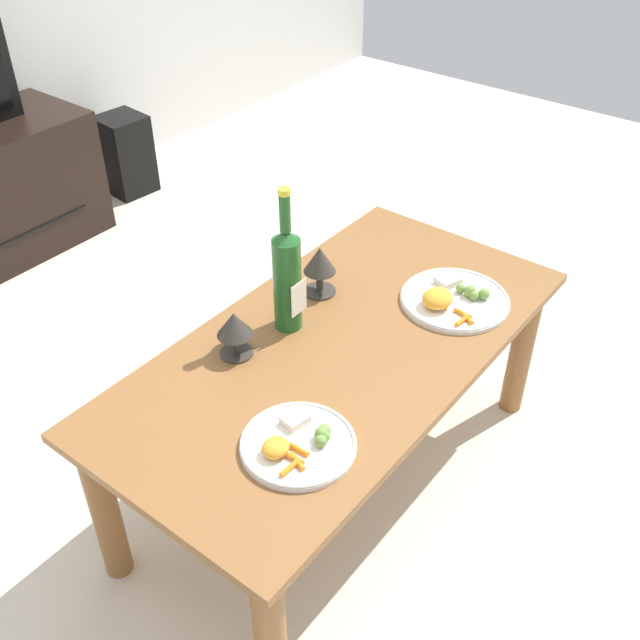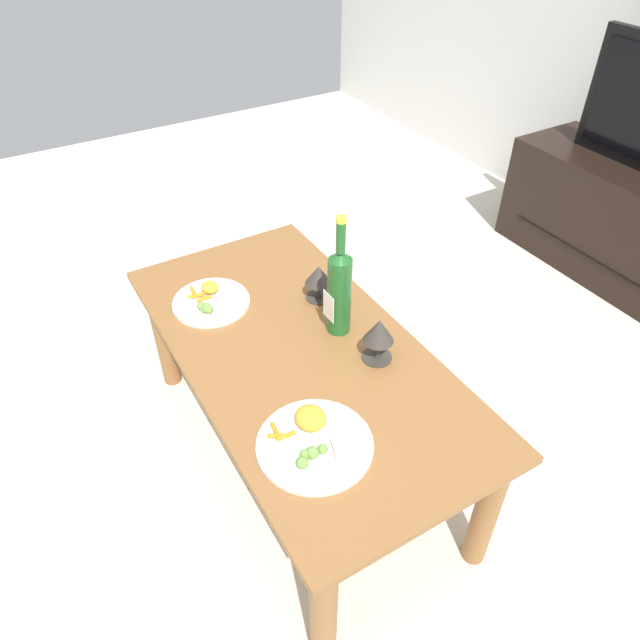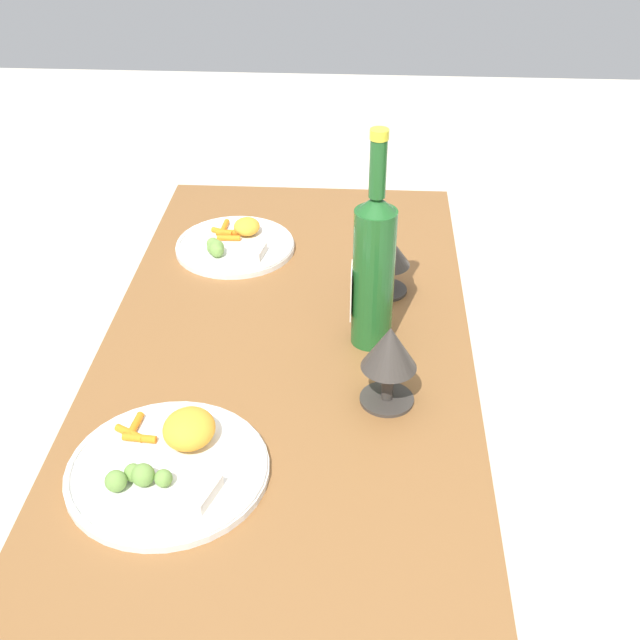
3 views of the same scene
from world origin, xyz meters
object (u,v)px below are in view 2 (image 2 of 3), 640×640
goblet_right (379,333)px  dinner_plate_left (211,301)px  wine_bottle (339,289)px  dining_table (300,370)px  dinner_plate_right (314,441)px  goblet_left (319,277)px

goblet_right → dinner_plate_left: goblet_right is taller
wine_bottle → goblet_right: 0.18m
dinner_plate_left → dining_table: bearing=22.7°
dining_table → dinner_plate_left: dinner_plate_left is taller
goblet_right → dinner_plate_right: 0.38m
goblet_right → dinner_plate_right: size_ratio=0.48×
goblet_left → dinner_plate_left: (-0.15, -0.32, -0.07)m
wine_bottle → goblet_left: bearing=170.7°
dining_table → goblet_right: 0.30m
goblet_left → dinner_plate_left: bearing=-115.1°
goblet_right → dinner_plate_right: (0.18, -0.32, -0.08)m
goblet_left → goblet_right: 0.34m
dining_table → dinner_plate_left: bearing=-157.3°
dining_table → goblet_right: size_ratio=9.13×
goblet_left → goblet_right: goblet_right is taller
dinner_plate_left → dinner_plate_right: 0.67m
goblet_left → dinner_plate_right: 0.61m
goblet_right → dinner_plate_right: bearing=-60.3°
dinner_plate_left → dinner_plate_right: size_ratio=0.85×
wine_bottle → dinner_plate_right: (0.35, -0.29, -0.14)m
goblet_left → dining_table: bearing=-43.7°
dinner_plate_left → dinner_plate_right: dinner_plate_right is taller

